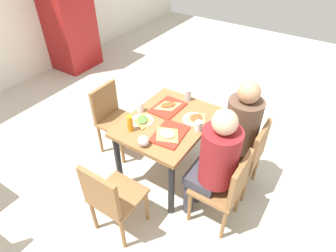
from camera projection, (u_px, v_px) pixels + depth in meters
ground_plane at (168, 171)px, 3.23m from camera, size 10.00×10.00×0.02m
main_table at (168, 129)px, 2.85m from camera, size 0.99×0.76×0.73m
chair_near_left at (226, 186)px, 2.44m from camera, size 0.40×0.40×0.83m
chair_near_right at (247, 153)px, 2.76m from camera, size 0.40×0.40×0.83m
chair_far_side at (112, 115)px, 3.25m from camera, size 0.40×0.40×0.83m
chair_left_end at (110, 197)px, 2.35m from camera, size 0.40×0.40×0.83m
person_in_red at (215, 160)px, 2.35m from camera, size 0.32×0.42×1.24m
person_in_brown_jacket at (238, 129)px, 2.67m from camera, size 0.32×0.42×1.24m
tray_red_near at (170, 134)px, 2.60m from camera, size 0.39×0.30×0.02m
tray_red_far at (168, 107)px, 2.93m from camera, size 0.37×0.27×0.02m
paper_plate_center at (142, 121)px, 2.77m from camera, size 0.22×0.22×0.01m
paper_plate_near_edge at (194, 119)px, 2.78m from camera, size 0.22×0.22×0.01m
pizza_slice_a at (167, 134)px, 2.58m from camera, size 0.23×0.26×0.02m
pizza_slice_b at (168, 105)px, 2.94m from camera, size 0.26×0.24×0.02m
pizza_slice_c at (142, 120)px, 2.75m from camera, size 0.24×0.23×0.02m
pizza_slice_d at (196, 118)px, 2.78m from camera, size 0.23×0.21×0.02m
plastic_cup_a at (140, 107)px, 2.87m from camera, size 0.07×0.07×0.10m
plastic_cup_b at (198, 126)px, 2.62m from camera, size 0.07×0.07×0.10m
soda_can at (188, 95)px, 3.02m from camera, size 0.07×0.07×0.12m
condiment_bottle at (130, 124)px, 2.61m from camera, size 0.06×0.06×0.16m
foil_bundle at (144, 141)px, 2.46m from camera, size 0.10×0.10×0.10m
drink_fridge at (67, 13)px, 4.71m from camera, size 0.70×0.60×1.90m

